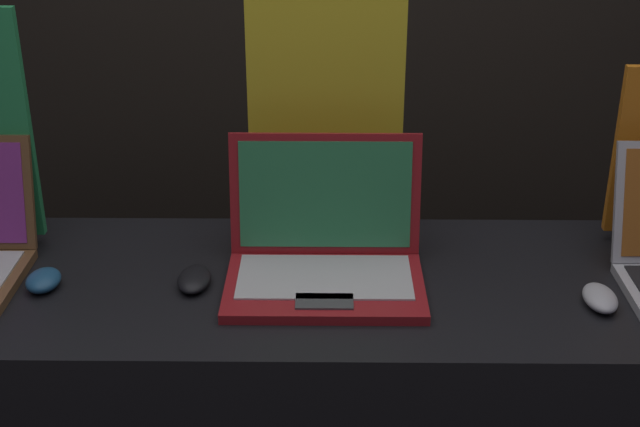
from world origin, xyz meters
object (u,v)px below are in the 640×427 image
promo_stand_middle (326,121)px  mouse_front (43,280)px  mouse_back (600,298)px  mouse_middle (194,279)px  laptop_middle (325,249)px

promo_stand_middle → mouse_front: bearing=-154.4°
promo_stand_middle → mouse_back: bearing=-31.5°
mouse_middle → promo_stand_middle: (0.26, 0.26, 0.25)m
laptop_middle → mouse_back: bearing=-11.3°
mouse_back → laptop_middle: bearing=168.7°
mouse_front → promo_stand_middle: promo_stand_middle is taller
laptop_middle → promo_stand_middle: 0.30m
promo_stand_middle → mouse_back: (0.53, -0.33, -0.25)m
promo_stand_middle → mouse_back: 0.67m
mouse_middle → mouse_back: bearing=-4.9°
mouse_front → mouse_back: mouse_front is taller
laptop_middle → mouse_back: (0.53, -0.11, -0.05)m
promo_stand_middle → mouse_middle: bearing=-135.6°
mouse_middle → promo_stand_middle: bearing=44.4°
mouse_back → mouse_middle: bearing=175.1°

